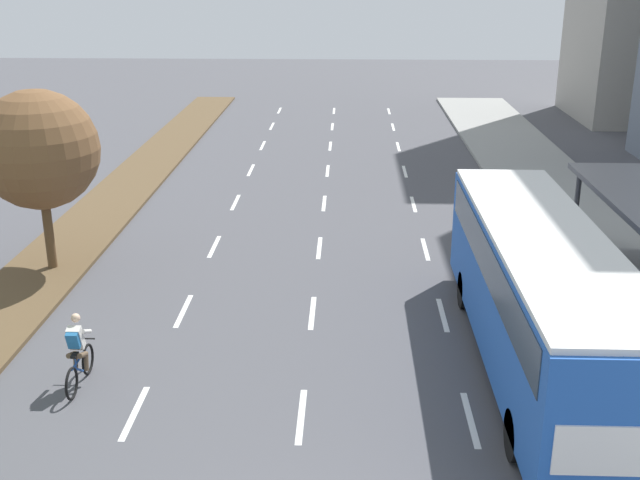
{
  "coord_description": "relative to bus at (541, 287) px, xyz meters",
  "views": [
    {
      "loc": [
        0.9,
        -8.32,
        8.89
      ],
      "look_at": [
        0.12,
        13.36,
        1.2
      ],
      "focal_mm": 43.9,
      "sensor_mm": 36.0,
      "label": 1
    }
  ],
  "objects": [
    {
      "name": "cyclist",
      "position": [
        -10.23,
        -1.1,
        -1.28
      ],
      "size": [
        0.46,
        1.82,
        1.71
      ],
      "color": "black",
      "rests_on": "ground"
    },
    {
      "name": "sidewalk_right",
      "position": [
        4.0,
        12.07,
        -1.99
      ],
      "size": [
        4.5,
        52.0,
        0.15
      ],
      "primitive_type": "cube",
      "color": "gray",
      "rests_on": "ground"
    },
    {
      "name": "lane_divider_right",
      "position": [
        -1.75,
        10.58,
        -2.06
      ],
      "size": [
        0.14,
        48.02,
        0.01
      ],
      "color": "white",
      "rests_on": "ground"
    },
    {
      "name": "median_tree_third",
      "position": [
        -13.34,
        5.73,
        1.7
      ],
      "size": [
        3.51,
        3.51,
        5.42
      ],
      "color": "brown",
      "rests_on": "median_strip"
    },
    {
      "name": "bus",
      "position": [
        0.0,
        0.0,
        0.0
      ],
      "size": [
        2.54,
        11.29,
        3.37
      ],
      "color": "#2356B2",
      "rests_on": "ground"
    },
    {
      "name": "lane_divider_left",
      "position": [
        -8.75,
        10.58,
        -2.06
      ],
      "size": [
        0.14,
        48.02,
        0.01
      ],
      "color": "white",
      "rests_on": "ground"
    },
    {
      "name": "median_strip",
      "position": [
        -13.55,
        12.07,
        -2.01
      ],
      "size": [
        2.6,
        52.0,
        0.12
      ],
      "primitive_type": "cube",
      "color": "brown",
      "rests_on": "ground"
    },
    {
      "name": "lane_divider_center",
      "position": [
        -5.25,
        10.58,
        -2.06
      ],
      "size": [
        0.14,
        48.02,
        0.01
      ],
      "color": "white",
      "rests_on": "ground"
    }
  ]
}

